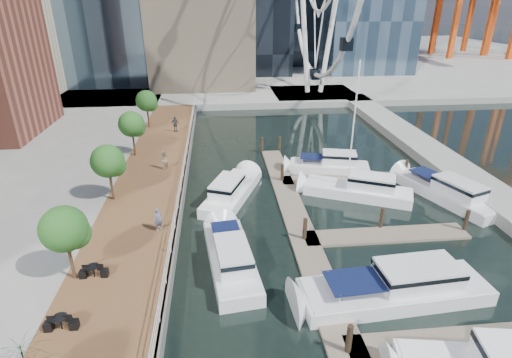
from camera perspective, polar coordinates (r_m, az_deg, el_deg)
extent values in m
plane|color=black|center=(22.37, 3.43, -20.45)|extent=(520.00, 520.00, 0.00)
cube|color=brown|center=(34.77, -15.35, -2.58)|extent=(6.00, 60.00, 1.00)
cube|color=#595954|center=(34.36, -10.42, -2.41)|extent=(0.25, 60.00, 1.00)
cube|color=gray|center=(118.64, -4.49, 16.93)|extent=(200.00, 114.00, 1.00)
cube|color=gray|center=(44.97, 25.24, 2.14)|extent=(4.00, 60.00, 1.00)
cube|color=gray|center=(71.33, 8.25, 11.79)|extent=(14.00, 12.00, 1.00)
cube|color=#6D6051|center=(30.59, 6.13, -6.56)|extent=(2.00, 32.00, 0.20)
cube|color=#6D6051|center=(23.88, 27.63, -20.02)|extent=(12.00, 2.00, 0.20)
cube|color=#6D6051|center=(30.71, 18.01, -7.61)|extent=(12.00, 2.00, 0.20)
cube|color=#6D6051|center=(38.93, 12.49, 0.06)|extent=(12.00, 2.00, 0.20)
cylinder|color=white|center=(69.15, 6.78, 22.78)|extent=(0.80, 0.80, 26.00)
cylinder|color=white|center=(70.35, 11.09, 22.55)|extent=(0.80, 0.80, 26.00)
cylinder|color=#3F2B1C|center=(25.35, -24.89, -10.54)|extent=(0.20, 0.20, 2.40)
sphere|color=#265B1E|center=(24.29, -25.76, -6.44)|extent=(2.60, 2.60, 2.60)
cylinder|color=#3F2B1C|center=(33.69, -19.93, -0.90)|extent=(0.20, 0.20, 2.40)
sphere|color=#265B1E|center=(32.90, -20.45, 2.41)|extent=(2.60, 2.60, 2.60)
cylinder|color=#3F2B1C|center=(42.75, -17.03, 4.80)|extent=(0.20, 0.20, 2.40)
sphere|color=#265B1E|center=(42.13, -17.38, 7.49)|extent=(2.60, 2.60, 2.60)
cylinder|color=#3F2B1C|center=(52.15, -15.14, 8.48)|extent=(0.20, 0.20, 2.40)
sphere|color=#265B1E|center=(51.65, -15.39, 10.71)|extent=(2.60, 2.60, 2.60)
imported|color=#50546B|center=(28.45, -13.76, -5.66)|extent=(0.74, 0.66, 1.70)
imported|color=gray|center=(38.44, -13.07, 2.61)|extent=(0.97, 1.08, 1.81)
imported|color=#30353C|center=(49.50, -11.44, 7.71)|extent=(1.21, 0.86, 1.90)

